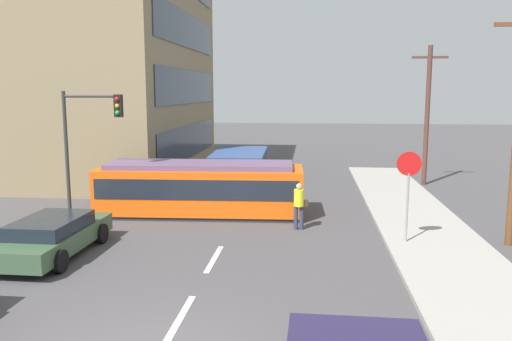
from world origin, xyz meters
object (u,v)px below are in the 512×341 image
at_px(pedestrian_crossing, 299,203).
at_px(utility_pole_mid, 427,113).
at_px(stop_sign, 409,178).
at_px(traffic_light_mast, 88,131).
at_px(parked_sedan_mid, 53,236).
at_px(parked_sedan_far, 132,180).
at_px(streetcar_tram, 201,188).
at_px(city_bus, 240,168).

bearing_deg(pedestrian_crossing, utility_pole_mid, 56.41).
height_order(stop_sign, traffic_light_mast, traffic_light_mast).
bearing_deg(parked_sedan_mid, stop_sign, 11.43).
relative_size(parked_sedan_far, utility_pole_mid, 0.63).
bearing_deg(stop_sign, parked_sedan_far, 147.47).
bearing_deg(parked_sedan_far, traffic_light_mast, -87.84).
distance_m(parked_sedan_far, utility_pole_mid, 15.33).
distance_m(streetcar_tram, stop_sign, 8.21).
relative_size(parked_sedan_mid, traffic_light_mast, 0.94).
bearing_deg(utility_pole_mid, parked_sedan_far, -165.52).
bearing_deg(utility_pole_mid, city_bus, -165.78).
relative_size(traffic_light_mast, utility_pole_mid, 0.68).
bearing_deg(streetcar_tram, utility_pole_mid, 36.86).
relative_size(city_bus, traffic_light_mast, 1.07).
relative_size(pedestrian_crossing, utility_pole_mid, 0.23).
distance_m(streetcar_tram, traffic_light_mast, 4.79).
bearing_deg(city_bus, pedestrian_crossing, -66.56).
xyz_separation_m(traffic_light_mast, utility_pole_mid, (14.34, 8.81, 0.36)).
height_order(city_bus, parked_sedan_far, city_bus).
xyz_separation_m(pedestrian_crossing, parked_sedan_mid, (-7.23, -3.74, -0.32)).
bearing_deg(traffic_light_mast, city_bus, 52.77).
bearing_deg(parked_sedan_mid, pedestrian_crossing, 27.39).
relative_size(parked_sedan_far, stop_sign, 1.57).
xyz_separation_m(parked_sedan_mid, utility_pole_mid, (13.58, 13.31, 3.14)).
bearing_deg(pedestrian_crossing, city_bus, 113.44).
height_order(stop_sign, utility_pole_mid, utility_pole_mid).
relative_size(pedestrian_crossing, parked_sedan_far, 0.37).
height_order(pedestrian_crossing, parked_sedan_mid, pedestrian_crossing).
relative_size(pedestrian_crossing, stop_sign, 0.58).
relative_size(stop_sign, traffic_light_mast, 0.59).
bearing_deg(parked_sedan_far, city_bus, 14.96).
xyz_separation_m(streetcar_tram, utility_pole_mid, (10.29, 7.71, 2.68)).
bearing_deg(city_bus, utility_pole_mid, 14.22).
xyz_separation_m(streetcar_tram, stop_sign, (7.37, -3.44, 1.11)).
height_order(streetcar_tram, traffic_light_mast, traffic_light_mast).
relative_size(city_bus, parked_sedan_mid, 1.14).
xyz_separation_m(streetcar_tram, parked_sedan_far, (-4.24, 3.96, -0.46)).
bearing_deg(streetcar_tram, parked_sedan_mid, -120.46).
bearing_deg(traffic_light_mast, stop_sign, -11.59).
height_order(streetcar_tram, utility_pole_mid, utility_pole_mid).
xyz_separation_m(parked_sedan_far, traffic_light_mast, (0.19, -5.06, 2.77)).
xyz_separation_m(streetcar_tram, parked_sedan_mid, (-3.29, -5.60, -0.46)).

